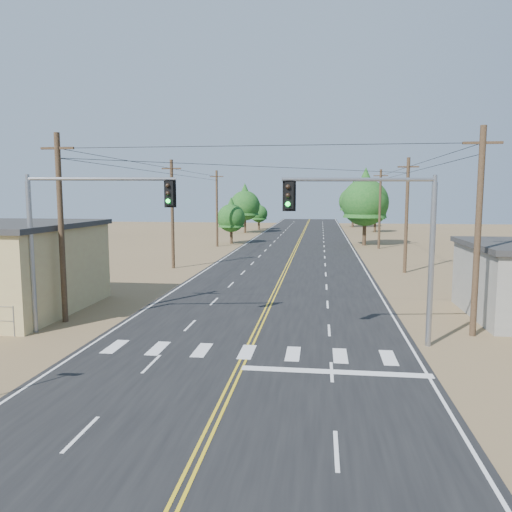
# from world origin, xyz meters

# --- Properties ---
(ground) EXTENTS (220.00, 220.00, 0.00)m
(ground) POSITION_xyz_m (0.00, 0.00, 0.00)
(ground) COLOR olive
(ground) RESTS_ON ground
(road) EXTENTS (15.00, 200.00, 0.02)m
(road) POSITION_xyz_m (0.00, 30.00, 0.01)
(road) COLOR black
(road) RESTS_ON ground
(utility_pole_left_near) EXTENTS (1.80, 0.30, 10.00)m
(utility_pole_left_near) POSITION_xyz_m (-10.50, 12.00, 5.12)
(utility_pole_left_near) COLOR #4C3826
(utility_pole_left_near) RESTS_ON ground
(utility_pole_left_mid) EXTENTS (1.80, 0.30, 10.00)m
(utility_pole_left_mid) POSITION_xyz_m (-10.50, 32.00, 5.12)
(utility_pole_left_mid) COLOR #4C3826
(utility_pole_left_mid) RESTS_ON ground
(utility_pole_left_far) EXTENTS (1.80, 0.30, 10.00)m
(utility_pole_left_far) POSITION_xyz_m (-10.50, 52.00, 5.12)
(utility_pole_left_far) COLOR #4C3826
(utility_pole_left_far) RESTS_ON ground
(utility_pole_right_near) EXTENTS (1.80, 0.30, 10.00)m
(utility_pole_right_near) POSITION_xyz_m (10.50, 12.00, 5.12)
(utility_pole_right_near) COLOR #4C3826
(utility_pole_right_near) RESTS_ON ground
(utility_pole_right_mid) EXTENTS (1.80, 0.30, 10.00)m
(utility_pole_right_mid) POSITION_xyz_m (10.50, 32.00, 5.12)
(utility_pole_right_mid) COLOR #4C3826
(utility_pole_right_mid) RESTS_ON ground
(utility_pole_right_far) EXTENTS (1.80, 0.30, 10.00)m
(utility_pole_right_far) POSITION_xyz_m (10.50, 52.00, 5.12)
(utility_pole_right_far) COLOR #4C3826
(utility_pole_right_far) RESTS_ON ground
(signal_mast_left) EXTENTS (7.14, 1.52, 7.78)m
(signal_mast_left) POSITION_xyz_m (-8.87, 10.27, 5.32)
(signal_mast_left) COLOR gray
(signal_mast_left) RESTS_ON ground
(signal_mast_right) EXTENTS (6.74, 1.50, 7.67)m
(signal_mast_right) POSITION_xyz_m (6.05, 9.66, 5.22)
(signal_mast_right) COLOR gray
(signal_mast_right) RESTS_ON ground
(tree_left_near) EXTENTS (3.92, 3.92, 6.53)m
(tree_left_near) POSITION_xyz_m (-9.32, 56.06, 3.99)
(tree_left_near) COLOR #3F2D1E
(tree_left_near) RESTS_ON ground
(tree_left_mid) EXTENTS (5.35, 5.35, 8.92)m
(tree_left_mid) POSITION_xyz_m (-10.44, 76.23, 5.46)
(tree_left_mid) COLOR #3F2D1E
(tree_left_mid) RESTS_ON ground
(tree_left_far) EXTENTS (3.43, 3.43, 5.72)m
(tree_left_far) POSITION_xyz_m (-9.00, 84.96, 3.49)
(tree_left_far) COLOR #3F2D1E
(tree_left_far) RESTS_ON ground
(tree_right_near) EXTENTS (6.31, 6.31, 10.51)m
(tree_right_near) POSITION_xyz_m (9.00, 56.03, 6.43)
(tree_right_near) COLOR #3F2D1E
(tree_right_near) RESTS_ON ground
(tree_right_mid) EXTENTS (4.03, 4.03, 6.71)m
(tree_right_mid) POSITION_xyz_m (13.02, 80.99, 4.10)
(tree_right_mid) COLOR #3F2D1E
(tree_right_mid) RESTS_ON ground
(tree_right_far) EXTENTS (5.96, 5.96, 9.93)m
(tree_right_far) POSITION_xyz_m (9.86, 94.92, 6.07)
(tree_right_far) COLOR #3F2D1E
(tree_right_far) RESTS_ON ground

